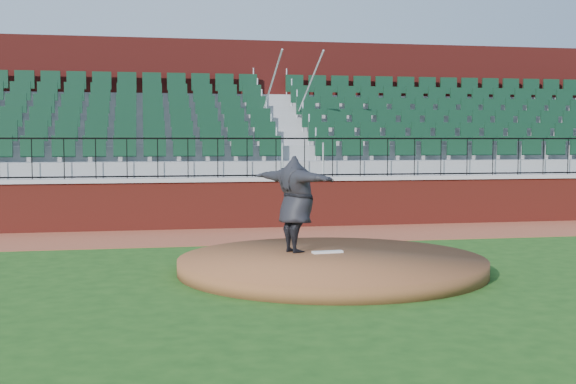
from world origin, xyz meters
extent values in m
plane|color=#1D4714|center=(0.00, 0.00, 0.00)|extent=(90.00, 90.00, 0.00)
cube|color=brown|center=(0.00, 5.40, 0.01)|extent=(34.00, 3.20, 0.01)
cube|color=maroon|center=(0.00, 7.00, 0.60)|extent=(34.00, 0.35, 1.20)
cube|color=#B7B7B7|center=(0.00, 7.00, 1.25)|extent=(34.00, 0.45, 0.10)
cube|color=maroon|center=(0.00, 12.52, 2.75)|extent=(34.00, 0.50, 5.50)
cylinder|color=brown|center=(0.53, 0.30, 0.12)|extent=(5.27, 5.27, 0.25)
cube|color=white|center=(0.58, 0.79, 0.27)|extent=(0.56, 0.19, 0.04)
imported|color=black|center=(0.04, 1.00, 1.12)|extent=(1.51, 2.15, 1.73)
camera|label=1|loc=(-2.63, -12.04, 2.26)|focal=46.67mm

